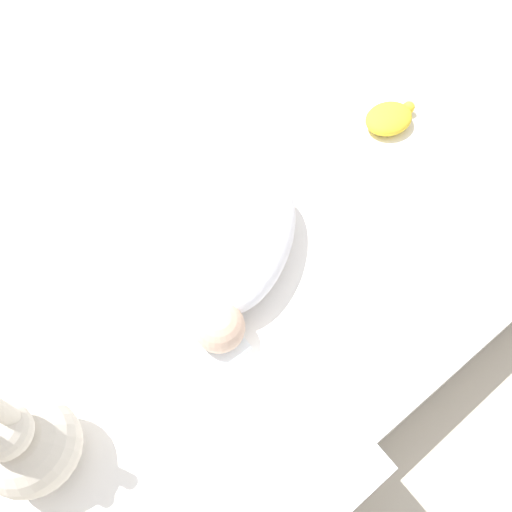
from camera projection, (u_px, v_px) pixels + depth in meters
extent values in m
plane|color=#B2A893|center=(260.00, 312.00, 1.48)|extent=(12.00, 12.00, 0.00)
cube|color=white|center=(261.00, 295.00, 1.39)|extent=(1.58, 0.96, 0.22)
cube|color=white|center=(199.00, 343.00, 1.19)|extent=(0.18, 0.17, 0.02)
ellipsoid|color=white|center=(251.00, 241.00, 1.27)|extent=(0.47, 0.41, 0.15)
sphere|color=#DBB293|center=(219.00, 327.00, 1.15)|extent=(0.12, 0.12, 0.12)
cube|color=white|center=(275.00, 452.00, 1.04)|extent=(0.34, 0.35, 0.08)
sphere|color=beige|center=(32.00, 447.00, 0.99)|extent=(0.19, 0.19, 0.19)
sphere|color=beige|center=(4.00, 432.00, 0.88)|extent=(0.10, 0.10, 0.10)
cylinder|color=beige|center=(1.00, 411.00, 0.82)|extent=(0.03, 0.03, 0.09)
ellipsoid|color=yellow|center=(389.00, 119.00, 1.56)|extent=(0.16, 0.13, 0.06)
sphere|color=yellow|center=(408.00, 108.00, 1.60)|extent=(0.04, 0.04, 0.04)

